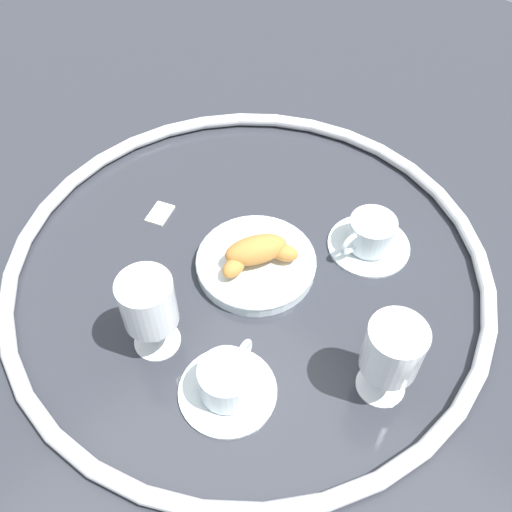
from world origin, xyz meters
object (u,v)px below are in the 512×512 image
Objects in this scene: juice_glass_right at (393,351)px; croissant_large at (257,252)px; coffee_cup_far at (370,236)px; coffee_cup_near at (227,382)px; juice_glass_left at (148,305)px; sugar_packet at (160,213)px; pastry_plate at (256,263)px.

croissant_large is at bearing -98.31° from juice_glass_right.
croissant_large reaches higher than coffee_cup_far.
juice_glass_right reaches higher than coffee_cup_near.
croissant_large is 0.20m from juice_glass_left.
coffee_cup_far is 0.36m from sugar_packet.
juice_glass_left is (0.20, -0.02, 0.05)m from croissant_large.
coffee_cup_far is 0.38m from juice_glass_left.
juice_glass_left reaches higher than coffee_cup_far.
pastry_plate reaches higher than sugar_packet.
juice_glass_right reaches higher than pastry_plate.
sugar_packet is at bearing -60.05° from coffee_cup_far.
croissant_large reaches higher than pastry_plate.
juice_glass_left reaches higher than croissant_large.
coffee_cup_near and coffee_cup_far have the same top height.
juice_glass_right reaches higher than sugar_packet.
coffee_cup_near is 0.97× the size of juice_glass_right.
pastry_plate is 0.22m from coffee_cup_near.
coffee_cup_far is at bearing 160.47° from juice_glass_left.
pastry_plate is 1.41× the size of coffee_cup_near.
coffee_cup_far is 0.97× the size of juice_glass_right.
sugar_packet is (0.02, -0.21, -0.04)m from croissant_large.
juice_glass_right is (0.04, 0.26, 0.05)m from croissant_large.
coffee_cup_near is 0.34m from coffee_cup_far.
juice_glass_left and juice_glass_right have the same top height.
juice_glass_right is at bearing 81.43° from pastry_plate.
croissant_large is 0.87× the size of juice_glass_left.
croissant_large is at bearing 174.34° from juice_glass_left.
coffee_cup_far is (-0.16, 0.11, -0.02)m from croissant_large.
juice_glass_right is (0.20, 0.16, 0.07)m from coffee_cup_far.
croissant_large is at bearing 59.54° from pastry_plate.
coffee_cup_near is at bearing 31.67° from pastry_plate.
coffee_cup_far is (-0.34, -0.01, 0.00)m from coffee_cup_near.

